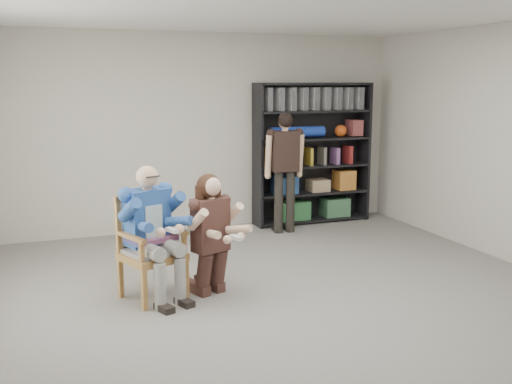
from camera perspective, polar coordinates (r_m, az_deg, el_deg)
name	(u,v)px	position (r m, az deg, el deg)	size (l,w,h in m)	color
room_shell	(300,164)	(5.35, 4.26, 2.72)	(6.00, 7.00, 2.80)	beige
floor	(298,312)	(5.71, 4.06, -11.34)	(6.00, 7.00, 0.01)	slate
armchair	(152,248)	(5.97, -9.86, -5.27)	(0.60, 0.58, 1.03)	brown
seated_man	(152,233)	(5.93, -9.91, -3.84)	(0.58, 0.80, 1.34)	navy
kneeling_woman	(212,236)	(5.96, -4.17, -4.20)	(0.51, 0.82, 1.22)	#3B221D
bookshelf	(312,153)	(9.05, 5.39, 3.67)	(1.80, 0.38, 2.10)	black
standing_man	(285,173)	(8.40, 2.75, 1.78)	(0.52, 0.29, 1.70)	black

